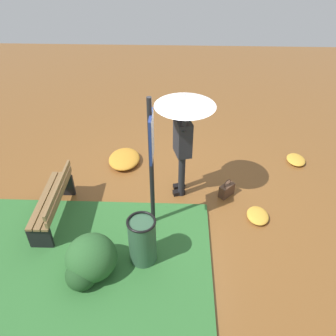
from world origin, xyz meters
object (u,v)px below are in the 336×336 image
Objects in this scene: info_sign_post at (152,152)px; trash_bin at (142,241)px; person_with_umbrella at (184,120)px; park_bench at (54,201)px; handbag at (227,190)px.

info_sign_post is 1.29m from trash_bin.
person_with_umbrella is 2.51m from park_bench.
person_with_umbrella is at bearing 148.61° from info_sign_post.
park_bench is at bearing -76.07° from handbag.
person_with_umbrella is 0.90m from info_sign_post.
info_sign_post is at bearing 172.54° from trash_bin.
info_sign_post is 1.64× the size of park_bench.
person_with_umbrella reaches higher than park_bench.
handbag is at bearing 103.93° from park_bench.
info_sign_post reaches higher than handbag.
trash_bin reaches higher than park_bench.
person_with_umbrella is at bearing 159.78° from trash_bin.
park_bench is (0.73, -2.94, 0.28)m from handbag.
trash_bin reaches higher than handbag.
person_with_umbrella is 1.99m from trash_bin.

